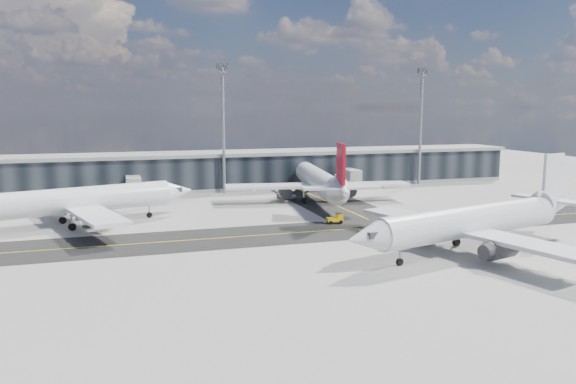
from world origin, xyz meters
name	(u,v)px	position (x,y,z in m)	size (l,w,h in m)	color
ground	(287,240)	(0.00, 0.00, 0.00)	(300.00, 300.00, 0.00)	gray
taxiway_lanes	(290,224)	(3.91, 10.74, 0.01)	(180.00, 63.00, 0.03)	black
terminal_concourse	(219,172)	(0.04, 54.93, 4.09)	(152.00, 19.80, 8.80)	black
floodlight_masts	(223,124)	(0.00, 48.00, 15.61)	(102.50, 0.70, 28.90)	gray
airliner_af	(69,201)	(-31.06, 19.27, 4.19)	(42.03, 36.22, 12.69)	white
airliner_redtail	(320,181)	(15.95, 28.85, 4.39)	(38.42, 44.85, 13.30)	white
airliner_near	(474,221)	(22.04, -13.83, 4.13)	(41.71, 35.88, 12.50)	silver
baggage_tug	(336,218)	(11.39, 8.75, 0.84)	(2.75, 1.50, 1.68)	yellow
service_van	(286,195)	(11.15, 36.15, 0.71)	(2.36, 5.13, 1.42)	white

